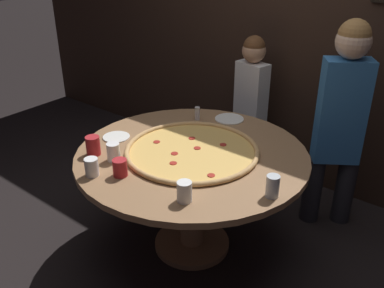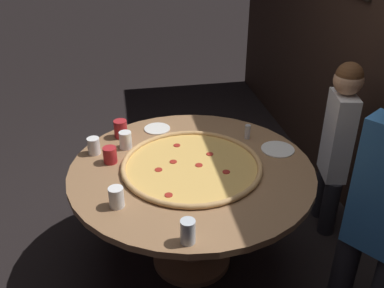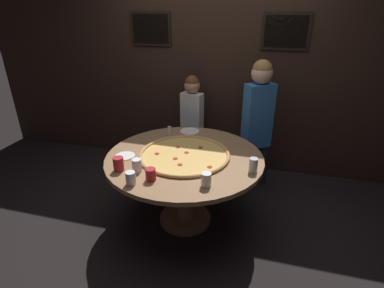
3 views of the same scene
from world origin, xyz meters
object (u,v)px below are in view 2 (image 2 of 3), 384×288
dining_table (192,187)px  diner_side_left (337,140)px  white_plate_beside_cup (157,129)px  drink_cup_centre_back (116,197)px  drink_cup_beside_pizza (94,146)px  drink_cup_far_right (121,129)px  drink_cup_near_right (110,155)px  drink_cup_front_edge (188,231)px  condiment_shaker (247,132)px  drink_cup_by_shaker (125,140)px  giant_pizza (192,165)px  white_plate_far_back (278,149)px

dining_table → diner_side_left: (-0.21, 1.04, 0.12)m
dining_table → white_plate_beside_cup: bearing=-164.1°
diner_side_left → white_plate_beside_cup: bearing=86.1°
drink_cup_centre_back → white_plate_beside_cup: size_ratio=0.62×
drink_cup_beside_pizza → drink_cup_far_right: drink_cup_far_right is taller
drink_cup_centre_back → white_plate_beside_cup: drink_cup_centre_back is taller
dining_table → drink_cup_near_right: bearing=-106.5°
drink_cup_front_edge → drink_cup_centre_back: bearing=-136.2°
drink_cup_centre_back → condiment_shaker: (-0.60, 0.88, -0.01)m
condiment_shaker → dining_table: bearing=-55.7°
diner_side_left → drink_cup_centre_back: bearing=120.3°
dining_table → drink_cup_by_shaker: (-0.31, -0.38, 0.20)m
dining_table → giant_pizza: bearing=116.0°
drink_cup_near_right → white_plate_beside_cup: bearing=140.3°
dining_table → condiment_shaker: condiment_shaker is taller
drink_cup_centre_back → drink_cup_front_edge: 0.46m
white_plate_beside_cup → condiment_shaker: bearing=67.8°
drink_cup_near_right → drink_cup_centre_back: size_ratio=0.90×
drink_cup_near_right → drink_cup_far_right: size_ratio=0.84×
drink_cup_centre_back → drink_cup_beside_pizza: bearing=-167.4°
drink_cup_near_right → drink_cup_far_right: (-0.32, 0.07, 0.01)m
drink_cup_by_shaker → drink_cup_far_right: 0.16m
giant_pizza → diner_side_left: bearing=101.2°
condiment_shaker → diner_side_left: size_ratio=0.08×
drink_cup_front_edge → drink_cup_by_shaker: bearing=-165.3°
white_plate_far_back → diner_side_left: 0.47m
white_plate_far_back → drink_cup_centre_back: bearing=-68.0°
drink_cup_beside_pizza → drink_cup_by_shaker: 0.20m
drink_cup_centre_back → giant_pizza: bearing=124.3°
drink_cup_far_right → condiment_shaker: (0.17, 0.83, -0.01)m
dining_table → drink_cup_far_right: (-0.46, -0.40, 0.20)m
drink_cup_front_edge → white_plate_far_back: drink_cup_front_edge is taller
dining_table → diner_side_left: 1.07m
drink_cup_beside_pizza → drink_cup_centre_back: bearing=12.6°
dining_table → drink_cup_centre_back: size_ratio=13.03×
giant_pizza → condiment_shaker: size_ratio=8.73×
dining_table → diner_side_left: bearing=101.3°
drink_cup_centre_back → diner_side_left: (-0.51, 1.49, -0.08)m
drink_cup_front_edge → diner_side_left: diner_side_left is taller
white_plate_beside_cup → condiment_shaker: condiment_shaker is taller
drink_cup_by_shaker → drink_cup_near_right: bearing=-31.3°
dining_table → drink_cup_centre_back: drink_cup_centre_back is taller
drink_cup_centre_back → drink_cup_front_edge: bearing=43.8°
condiment_shaker → giant_pizza: bearing=-55.7°
drink_cup_by_shaker → drink_cup_far_right: (-0.16, -0.03, 0.00)m
drink_cup_front_edge → drink_cup_far_right: bearing=-166.0°
dining_table → white_plate_beside_cup: size_ratio=8.09×
giant_pizza → drink_cup_centre_back: (0.31, -0.45, 0.04)m
drink_cup_beside_pizza → white_plate_far_back: (0.16, 1.15, -0.05)m
drink_cup_near_right → drink_cup_beside_pizza: (-0.13, -0.10, 0.00)m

